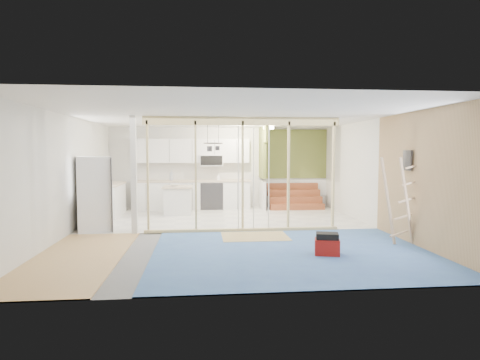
{
  "coord_description": "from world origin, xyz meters",
  "views": [
    {
      "loc": [
        -0.64,
        -8.95,
        1.81
      ],
      "look_at": [
        0.3,
        0.6,
        1.14
      ],
      "focal_mm": 30.0,
      "sensor_mm": 36.0,
      "label": 1
    }
  ],
  "objects": [
    {
      "name": "island",
      "position": [
        -1.3,
        2.7,
        0.41
      ],
      "size": [
        0.85,
        0.85,
        0.83
      ],
      "rotation": [
        0.0,
        0.0,
        -0.01
      ],
      "color": "white",
      "rests_on": "room"
    },
    {
      "name": "floor_overlays",
      "position": [
        0.07,
        0.06,
        0.01
      ],
      "size": [
        7.0,
        8.0,
        0.03
      ],
      "color": "beige",
      "rests_on": "room"
    },
    {
      "name": "soap_bottle_a",
      "position": [
        -1.55,
        3.69,
        1.1
      ],
      "size": [
        0.14,
        0.14,
        0.33
      ],
      "primitive_type": "imported",
      "rotation": [
        0.0,
        0.0,
        -0.08
      ],
      "color": "#A8AEBB",
      "rests_on": "base_cabinets"
    },
    {
      "name": "ladder",
      "position": [
        3.18,
        -1.62,
        0.87
      ],
      "size": [
        0.91,
        0.13,
        1.7
      ],
      "rotation": [
        0.0,
        0.0,
        0.23
      ],
      "color": "tan",
      "rests_on": "room"
    },
    {
      "name": "room",
      "position": [
        0.0,
        0.0,
        1.3
      ],
      "size": [
        7.01,
        8.01,
        2.61
      ],
      "color": "slate",
      "rests_on": "ground"
    },
    {
      "name": "green_partition",
      "position": [
        2.04,
        3.66,
        0.94
      ],
      "size": [
        2.25,
        1.51,
        2.6
      ],
      "color": "olive",
      "rests_on": "room"
    },
    {
      "name": "fridge",
      "position": [
        -3.06,
        0.45,
        0.86
      ],
      "size": [
        0.92,
        0.89,
        1.71
      ],
      "rotation": [
        0.0,
        0.0,
        0.29
      ],
      "color": "white",
      "rests_on": "room"
    },
    {
      "name": "soap_bottle_b",
      "position": [
        -0.08,
        3.7,
        1.03
      ],
      "size": [
        0.1,
        0.1,
        0.19
      ],
      "primitive_type": "imported",
      "rotation": [
        0.0,
        0.0,
        0.17
      ],
      "color": "white",
      "rests_on": "base_cabinets"
    },
    {
      "name": "base_cabinets",
      "position": [
        -1.61,
        3.36,
        0.47
      ],
      "size": [
        4.45,
        2.24,
        0.93
      ],
      "color": "white",
      "rests_on": "room"
    },
    {
      "name": "pot_rack",
      "position": [
        -0.31,
        1.89,
        2.0
      ],
      "size": [
        0.52,
        0.52,
        0.72
      ],
      "color": "black",
      "rests_on": "room"
    },
    {
      "name": "stud_frame",
      "position": [
        -0.24,
        -0.0,
        1.59
      ],
      "size": [
        4.66,
        0.14,
        2.6
      ],
      "color": "beige",
      "rests_on": "room"
    },
    {
      "name": "ceiling_light",
      "position": [
        1.4,
        3.0,
        2.54
      ],
      "size": [
        0.32,
        0.32,
        0.08
      ],
      "primitive_type": "cylinder",
      "color": "#FFEABF",
      "rests_on": "room"
    },
    {
      "name": "sheathing_panel",
      "position": [
        3.48,
        -2.0,
        1.3
      ],
      "size": [
        0.02,
        4.0,
        2.6
      ],
      "primitive_type": "cube",
      "color": "tan",
      "rests_on": "room"
    },
    {
      "name": "bowl",
      "position": [
        -1.38,
        2.69,
        0.86
      ],
      "size": [
        0.3,
        0.3,
        0.06
      ],
      "primitive_type": "imported",
      "rotation": [
        0.0,
        0.0,
        -0.24
      ],
      "color": "white",
      "rests_on": "island"
    },
    {
      "name": "toolbox",
      "position": [
        1.56,
        -2.21,
        0.19
      ],
      "size": [
        0.49,
        0.41,
        0.4
      ],
      "rotation": [
        0.0,
        0.0,
        -0.26
      ],
      "color": "maroon",
      "rests_on": "room"
    },
    {
      "name": "upper_cabinets",
      "position": [
        -0.84,
        3.82,
        1.82
      ],
      "size": [
        3.6,
        0.41,
        0.85
      ],
      "color": "white",
      "rests_on": "room"
    },
    {
      "name": "electrical_panel",
      "position": [
        3.43,
        -1.4,
        1.65
      ],
      "size": [
        0.04,
        0.3,
        0.4
      ],
      "primitive_type": "cube",
      "color": "#353439",
      "rests_on": "room"
    }
  ]
}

